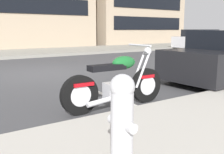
# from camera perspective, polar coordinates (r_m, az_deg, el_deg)

# --- Properties ---
(ground_plane) EXTENTS (260.00, 260.00, 0.00)m
(ground_plane) POSITION_cam_1_polar(r_m,az_deg,el_deg) (8.86, -14.09, 0.81)
(ground_plane) COLOR #3D3D3F
(sidewalk_far_curb) EXTENTS (120.00, 5.00, 0.14)m
(sidewalk_far_curb) POSITION_cam_1_polar(r_m,az_deg,el_deg) (21.66, 9.50, 6.55)
(sidewalk_far_curb) COLOR gray
(sidewalk_far_curb) RESTS_ON ground
(parking_stall_stripe) EXTENTS (0.12, 2.20, 0.01)m
(parking_stall_stripe) POSITION_cam_1_polar(r_m,az_deg,el_deg) (5.20, 2.70, -5.36)
(parking_stall_stripe) COLOR silver
(parking_stall_stripe) RESTS_ON ground
(parked_motorcycle) EXTENTS (2.10, 0.62, 1.13)m
(parked_motorcycle) POSITION_cam_1_polar(r_m,az_deg,el_deg) (4.74, 1.00, -1.50)
(parked_motorcycle) COLOR black
(parked_motorcycle) RESTS_ON ground
(car_opposite_curb) EXTENTS (4.03, 1.95, 1.40)m
(car_opposite_curb) POSITION_cam_1_polar(r_m,az_deg,el_deg) (20.27, 18.46, 7.61)
(car_opposite_curb) COLOR silver
(car_opposite_curb) RESTS_ON ground
(fire_hydrant) EXTENTS (0.24, 0.36, 0.85)m
(fire_hydrant) POSITION_cam_1_polar(r_m,az_deg,el_deg) (2.55, 2.19, -8.26)
(fire_hydrant) COLOR #B7B7BC
(fire_hydrant) RESTS_ON sidewalk_near_curb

